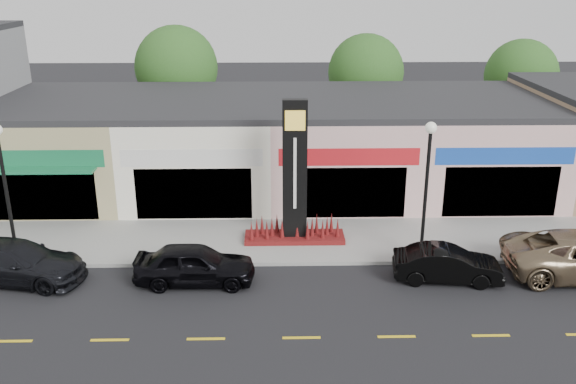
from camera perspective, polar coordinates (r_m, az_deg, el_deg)
name	(u,v)px	position (r m, az deg, el deg)	size (l,w,h in m)	color
ground	(215,292)	(22.34, -6.87, -9.26)	(120.00, 120.00, 0.00)	black
sidewalk	(224,240)	(26.19, -6.00, -4.50)	(52.00, 4.30, 0.15)	gray
curb	(220,264)	(24.16, -6.41, -6.69)	(52.00, 0.20, 0.15)	gray
shop_beige	(70,144)	(33.77, -19.74, 4.21)	(7.00, 10.85, 4.80)	tan
shop_cream	(204,144)	(32.25, -7.82, 4.50)	(7.00, 10.01, 4.80)	white
shop_pink_w	(338,143)	(32.20, 4.69, 4.59)	(7.00, 10.01, 4.80)	beige
shop_pink_e	(470,142)	(33.63, 16.68, 4.48)	(7.00, 10.01, 4.80)	beige
tree_rear_west	(177,67)	(39.82, -10.39, 11.42)	(5.20, 5.20, 7.83)	#382619
tree_rear_mid	(366,72)	(39.80, 7.29, 11.08)	(4.80, 4.80, 7.29)	#382619
tree_rear_east	(521,75)	(42.46, 20.97, 10.15)	(4.60, 4.60, 6.94)	#382619
lamp_west_near	(4,180)	(25.29, -25.00, 1.05)	(0.44, 0.44, 5.47)	black
lamp_east_near	(427,177)	(23.83, 12.88, 1.39)	(0.44, 0.44, 5.47)	black
pylon_sign	(295,192)	(25.13, 0.63, -0.03)	(4.20, 1.30, 6.00)	#50110D
car_dark_sedan	(15,262)	(24.76, -24.16, -6.00)	(5.21, 2.12, 1.51)	black
car_black_sedan	(195,264)	(22.73, -8.72, -6.70)	(4.39, 1.77, 1.50)	black
car_black_conv	(447,264)	(23.43, 14.69, -6.57)	(3.96, 1.38, 1.30)	black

